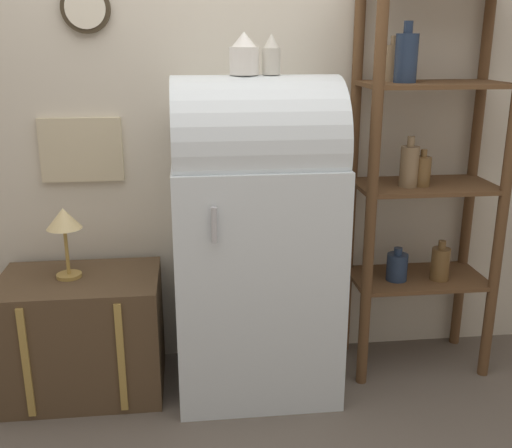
{
  "coord_description": "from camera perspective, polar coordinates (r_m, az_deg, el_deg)",
  "views": [
    {
      "loc": [
        -0.29,
        -2.25,
        1.57
      ],
      "look_at": [
        0.0,
        0.25,
        0.78
      ],
      "focal_mm": 42.0,
      "sensor_mm": 36.0,
      "label": 1
    }
  ],
  "objects": [
    {
      "name": "desk_lamp",
      "position": [
        2.71,
        -17.81,
        0.0
      ],
      "size": [
        0.15,
        0.15,
        0.32
      ],
      "color": "#AD8942",
      "rests_on": "suitcase_trunk"
    },
    {
      "name": "ground_plane",
      "position": [
        2.76,
        0.58,
        -17.36
      ],
      "size": [
        12.0,
        12.0,
        0.0
      ],
      "primitive_type": "plane",
      "color": "#60564C"
    },
    {
      "name": "shelf_unit",
      "position": [
        2.86,
        15.75,
        5.85
      ],
      "size": [
        0.66,
        0.37,
        1.85
      ],
      "color": "brown",
      "rests_on": "ground_plane"
    },
    {
      "name": "refrigerator",
      "position": [
        2.66,
        -0.05,
        -1.01
      ],
      "size": [
        0.71,
        0.63,
        1.43
      ],
      "color": "silver",
      "rests_on": "ground_plane"
    },
    {
      "name": "suitcase_trunk",
      "position": [
        2.88,
        -16.14,
        -10.06
      ],
      "size": [
        0.71,
        0.48,
        0.56
      ],
      "color": "brown",
      "rests_on": "ground_plane"
    },
    {
      "name": "vase_left",
      "position": [
        2.52,
        -1.14,
        15.8
      ],
      "size": [
        0.12,
        0.12,
        0.17
      ],
      "color": "white",
      "rests_on": "refrigerator"
    },
    {
      "name": "wall_back",
      "position": [
        2.85,
        -0.87,
        12.86
      ],
      "size": [
        7.0,
        0.09,
        2.7
      ],
      "color": "beige",
      "rests_on": "ground_plane"
    },
    {
      "name": "vase_center",
      "position": [
        2.53,
        1.47,
        15.73
      ],
      "size": [
        0.07,
        0.07,
        0.16
      ],
      "color": "beige",
      "rests_on": "refrigerator"
    }
  ]
}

